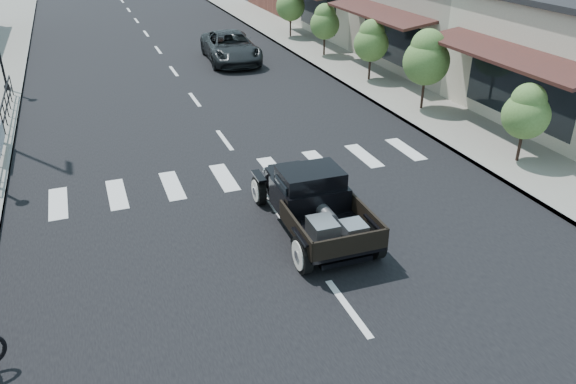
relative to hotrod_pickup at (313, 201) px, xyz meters
name	(u,v)px	position (x,y,z in m)	size (l,w,h in m)	color
ground	(296,237)	(-0.55, -0.21, -0.82)	(120.00, 120.00, 0.00)	black
road	(181,82)	(-0.55, 14.79, -0.81)	(14.00, 80.00, 0.02)	black
road_markings	(205,115)	(-0.55, 9.79, -0.82)	(12.00, 60.00, 0.06)	silver
sidewalk_right	(343,65)	(7.95, 14.79, -0.75)	(3.00, 80.00, 0.15)	gray
storefront_mid	(477,20)	(14.45, 12.79, 1.43)	(10.00, 9.00, 4.50)	gray
railing	(2,121)	(-7.85, 9.79, -0.17)	(0.08, 10.00, 1.00)	black
banner	(2,146)	(-7.77, 7.79, -0.37)	(0.04, 2.20, 0.60)	silver
small_tree_a	(524,125)	(7.75, 1.46, 0.54)	(1.46, 1.46, 2.44)	#4B7133
small_tree_b	(425,71)	(7.75, 7.08, 0.84)	(1.82, 1.82, 3.03)	#4B7133
small_tree_c	(371,51)	(7.75, 11.59, 0.66)	(1.60, 1.60, 2.67)	#4B7133
small_tree_d	(325,30)	(7.75, 16.83, 0.64)	(1.57, 1.57, 2.62)	#4B7133
small_tree_e	(290,12)	(7.75, 22.05, 0.80)	(1.77, 1.77, 2.95)	#4B7133
hotrod_pickup	(313,201)	(0.00, 0.00, 0.00)	(2.22, 4.76, 1.65)	black
second_car	(231,47)	(2.72, 17.73, -0.06)	(2.54, 5.50, 1.53)	black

